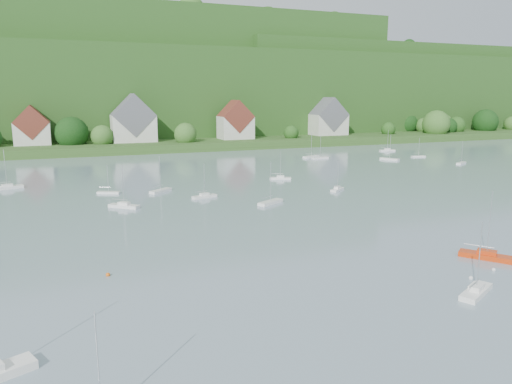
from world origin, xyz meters
TOP-DOWN VIEW (x-y plane):
  - far_shore_strip at (0.00, 200.00)m, footprint 600.00×60.00m
  - forested_ridge at (0.39, 268.57)m, footprint 620.00×181.22m
  - village_building_1 at (-30.00, 189.00)m, footprint 12.00×9.36m
  - village_building_2 at (5.00, 188.00)m, footprint 16.00×11.44m
  - village_building_3 at (45.00, 186.00)m, footprint 13.00×10.40m
  - village_building_4 at (90.00, 190.00)m, footprint 15.00×10.40m
  - near_sailboat_3 at (19.18, 35.15)m, footprint 5.80×4.02m
  - near_sailboat_5 at (29.06, 43.21)m, footprint 5.26×6.21m
  - mooring_buoy_1 at (26.47, 39.68)m, footprint 0.46×0.46m
  - mooring_buoy_3 at (-15.60, 54.37)m, footprint 0.50×0.50m
  - mooring_buoy_4 at (21.95, 38.61)m, footprint 0.49×0.49m
  - far_sailboat_cluster at (3.60, 116.61)m, footprint 188.77×75.56m

SIDE VIEW (x-z plane):
  - mooring_buoy_1 at x=26.47m, z-range -0.23..0.23m
  - mooring_buoy_3 at x=-15.60m, z-range -0.25..0.25m
  - mooring_buoy_4 at x=21.95m, z-range -0.24..0.24m
  - far_sailboat_cluster at x=3.60m, z-range -3.98..4.73m
  - near_sailboat_3 at x=19.18m, z-range -3.42..4.27m
  - near_sailboat_5 at x=29.06m, z-range -3.87..4.78m
  - far_shore_strip at x=0.00m, z-range 0.00..3.00m
  - village_building_1 at x=-30.00m, z-range 1.75..15.75m
  - village_building_3 at x=45.00m, z-range 1.68..17.18m
  - village_building_4 at x=90.00m, z-range 1.34..17.84m
  - village_building_2 at x=5.00m, z-range 1.27..19.27m
  - forested_ridge at x=0.39m, z-range -12.06..57.83m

